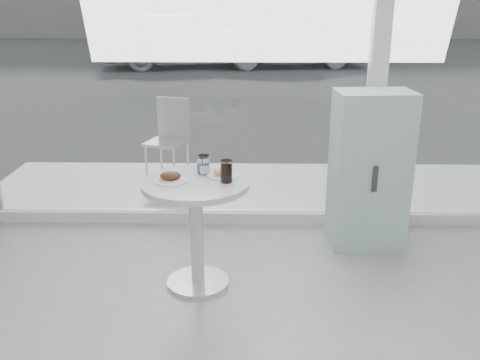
{
  "coord_description": "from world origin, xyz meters",
  "views": [
    {
      "loc": [
        -0.14,
        -1.42,
        1.94
      ],
      "look_at": [
        -0.2,
        1.7,
        0.85
      ],
      "focal_mm": 40.0,
      "sensor_mm": 36.0,
      "label": 1
    }
  ],
  "objects_px": {
    "mint_cabinet": "(369,170)",
    "plate_donut": "(223,173)",
    "water_tumbler_b": "(204,166)",
    "car_white": "(186,38)",
    "main_table": "(196,212)",
    "water_tumbler_a": "(202,166)",
    "patio_chair": "(169,135)",
    "cola_glass": "(226,172)",
    "plate_fritter": "(171,178)",
    "car_silver": "(289,42)"
  },
  "relations": [
    {
      "from": "patio_chair",
      "to": "car_silver",
      "type": "bearing_deg",
      "value": 98.23
    },
    {
      "from": "mint_cabinet",
      "to": "patio_chair",
      "type": "bearing_deg",
      "value": 137.73
    },
    {
      "from": "mint_cabinet",
      "to": "water_tumbler_b",
      "type": "relative_size",
      "value": 9.54
    },
    {
      "from": "main_table",
      "to": "mint_cabinet",
      "type": "relative_size",
      "value": 0.61
    },
    {
      "from": "mint_cabinet",
      "to": "patio_chair",
      "type": "relative_size",
      "value": 1.43
    },
    {
      "from": "mint_cabinet",
      "to": "car_white",
      "type": "height_order",
      "value": "car_white"
    },
    {
      "from": "mint_cabinet",
      "to": "water_tumbler_a",
      "type": "relative_size",
      "value": 11.35
    },
    {
      "from": "main_table",
      "to": "plate_fritter",
      "type": "bearing_deg",
      "value": -177.66
    },
    {
      "from": "main_table",
      "to": "car_white",
      "type": "relative_size",
      "value": 0.17
    },
    {
      "from": "plate_fritter",
      "to": "water_tumbler_b",
      "type": "bearing_deg",
      "value": 38.45
    },
    {
      "from": "plate_fritter",
      "to": "cola_glass",
      "type": "xyz_separation_m",
      "value": [
        0.37,
        -0.01,
        0.05
      ]
    },
    {
      "from": "mint_cabinet",
      "to": "car_silver",
      "type": "xyz_separation_m",
      "value": [
        0.11,
        11.27,
        0.06
      ]
    },
    {
      "from": "main_table",
      "to": "water_tumbler_b",
      "type": "height_order",
      "value": "water_tumbler_b"
    },
    {
      "from": "water_tumbler_b",
      "to": "patio_chair",
      "type": "bearing_deg",
      "value": 105.26
    },
    {
      "from": "patio_chair",
      "to": "plate_fritter",
      "type": "xyz_separation_m",
      "value": [
        0.32,
        -2.1,
        0.25
      ]
    },
    {
      "from": "car_white",
      "to": "plate_donut",
      "type": "relative_size",
      "value": 21.62
    },
    {
      "from": "water_tumbler_b",
      "to": "cola_glass",
      "type": "height_order",
      "value": "cola_glass"
    },
    {
      "from": "plate_donut",
      "to": "water_tumbler_b",
      "type": "height_order",
      "value": "water_tumbler_b"
    },
    {
      "from": "car_silver",
      "to": "car_white",
      "type": "bearing_deg",
      "value": 81.69
    },
    {
      "from": "patio_chair",
      "to": "car_silver",
      "type": "xyz_separation_m",
      "value": [
        1.9,
        9.87,
        0.14
      ]
    },
    {
      "from": "car_white",
      "to": "cola_glass",
      "type": "height_order",
      "value": "car_white"
    },
    {
      "from": "plate_donut",
      "to": "car_silver",
      "type": "bearing_deg",
      "value": 84.03
    },
    {
      "from": "patio_chair",
      "to": "water_tumbler_b",
      "type": "relative_size",
      "value": 6.65
    },
    {
      "from": "mint_cabinet",
      "to": "plate_donut",
      "type": "height_order",
      "value": "mint_cabinet"
    },
    {
      "from": "patio_chair",
      "to": "plate_donut",
      "type": "distance_m",
      "value": 2.11
    },
    {
      "from": "plate_fritter",
      "to": "water_tumbler_b",
      "type": "height_order",
      "value": "water_tumbler_b"
    },
    {
      "from": "mint_cabinet",
      "to": "car_white",
      "type": "xyz_separation_m",
      "value": [
        -2.75,
        11.26,
        0.16
      ]
    },
    {
      "from": "plate_fritter",
      "to": "cola_glass",
      "type": "height_order",
      "value": "cola_glass"
    },
    {
      "from": "main_table",
      "to": "water_tumbler_b",
      "type": "xyz_separation_m",
      "value": [
        0.05,
        0.16,
        0.28
      ]
    },
    {
      "from": "plate_donut",
      "to": "water_tumbler_a",
      "type": "relative_size",
      "value": 1.93
    },
    {
      "from": "car_white",
      "to": "water_tumbler_b",
      "type": "bearing_deg",
      "value": 176.34
    },
    {
      "from": "mint_cabinet",
      "to": "water_tumbler_b",
      "type": "bearing_deg",
      "value": -161.13
    },
    {
      "from": "main_table",
      "to": "patio_chair",
      "type": "height_order",
      "value": "patio_chair"
    },
    {
      "from": "water_tumbler_a",
      "to": "cola_glass",
      "type": "bearing_deg",
      "value": -46.96
    },
    {
      "from": "water_tumbler_a",
      "to": "patio_chair",
      "type": "bearing_deg",
      "value": 105.01
    },
    {
      "from": "water_tumbler_a",
      "to": "car_white",
      "type": "bearing_deg",
      "value": 97.14
    },
    {
      "from": "mint_cabinet",
      "to": "water_tumbler_b",
      "type": "height_order",
      "value": "mint_cabinet"
    },
    {
      "from": "cola_glass",
      "to": "car_white",
      "type": "bearing_deg",
      "value": 97.86
    },
    {
      "from": "mint_cabinet",
      "to": "plate_donut",
      "type": "bearing_deg",
      "value": -156.71
    },
    {
      "from": "main_table",
      "to": "plate_fritter",
      "type": "xyz_separation_m",
      "value": [
        -0.16,
        -0.01,
        0.25
      ]
    },
    {
      "from": "car_white",
      "to": "car_silver",
      "type": "xyz_separation_m",
      "value": [
        2.86,
        0.01,
        -0.1
      ]
    },
    {
      "from": "main_table",
      "to": "car_silver",
      "type": "distance_m",
      "value": 12.04
    },
    {
      "from": "cola_glass",
      "to": "plate_fritter",
      "type": "bearing_deg",
      "value": 179.08
    },
    {
      "from": "main_table",
      "to": "plate_fritter",
      "type": "height_order",
      "value": "plate_fritter"
    },
    {
      "from": "car_white",
      "to": "water_tumbler_a",
      "type": "xyz_separation_m",
      "value": [
        1.47,
        -11.77,
        0.03
      ]
    },
    {
      "from": "car_white",
      "to": "cola_glass",
      "type": "distance_m",
      "value": 12.07
    },
    {
      "from": "mint_cabinet",
      "to": "plate_fritter",
      "type": "height_order",
      "value": "mint_cabinet"
    },
    {
      "from": "mint_cabinet",
      "to": "cola_glass",
      "type": "relative_size",
      "value": 8.43
    },
    {
      "from": "main_table",
      "to": "water_tumbler_a",
      "type": "relative_size",
      "value": 6.97
    },
    {
      "from": "plate_fritter",
      "to": "cola_glass",
      "type": "distance_m",
      "value": 0.37
    }
  ]
}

